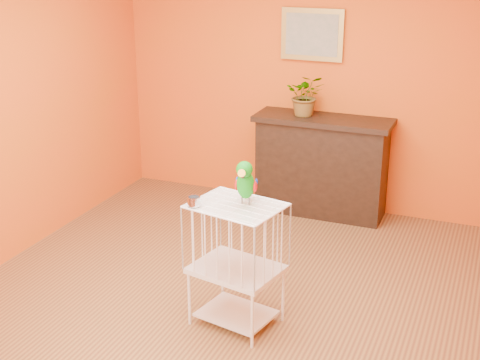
% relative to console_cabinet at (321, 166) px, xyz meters
% --- Properties ---
extents(ground, '(4.50, 4.50, 0.00)m').
position_rel_console_cabinet_xyz_m(ground, '(-0.20, -2.02, -0.50)').
color(ground, brown).
rests_on(ground, ground).
extents(room_shell, '(4.50, 4.50, 4.50)m').
position_rel_console_cabinet_xyz_m(room_shell, '(-0.20, -2.02, 1.09)').
color(room_shell, '#D04913').
rests_on(room_shell, ground).
extents(console_cabinet, '(1.34, 0.48, 0.99)m').
position_rel_console_cabinet_xyz_m(console_cabinet, '(0.00, 0.00, 0.00)').
color(console_cabinet, black).
rests_on(console_cabinet, ground).
extents(potted_plant, '(0.46, 0.49, 0.32)m').
position_rel_console_cabinet_xyz_m(potted_plant, '(-0.18, 0.05, 0.65)').
color(potted_plant, '#26722D').
rests_on(potted_plant, console_cabinet).
extents(framed_picture, '(0.62, 0.04, 0.50)m').
position_rel_console_cabinet_xyz_m(framed_picture, '(-0.20, 0.20, 1.25)').
color(framed_picture, '#A28539').
rests_on(framed_picture, room_shell).
extents(birdcage, '(0.67, 0.57, 0.92)m').
position_rel_console_cabinet_xyz_m(birdcage, '(0.01, -2.23, -0.02)').
color(birdcage, silver).
rests_on(birdcage, ground).
extents(feed_cup, '(0.09, 0.09, 0.06)m').
position_rel_console_cabinet_xyz_m(feed_cup, '(-0.25, -2.36, 0.46)').
color(feed_cup, silver).
rests_on(feed_cup, birdcage).
extents(parrot, '(0.16, 0.29, 0.32)m').
position_rel_console_cabinet_xyz_m(parrot, '(0.06, -2.19, 0.58)').
color(parrot, '#59544C').
rests_on(parrot, birdcage).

